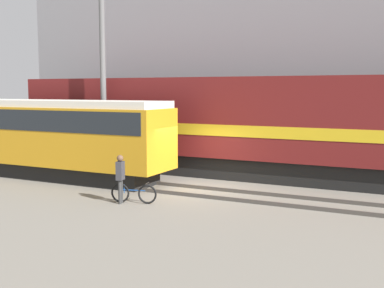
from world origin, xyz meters
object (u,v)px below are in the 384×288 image
at_px(bicycle, 134,193).
at_px(utility_pole_left, 103,76).
at_px(streetcar, 47,133).
at_px(person, 120,174).
at_px(freight_locomotive, 224,124).

height_order(bicycle, utility_pole_left, utility_pole_left).
bearing_deg(streetcar, person, -25.10).
relative_size(streetcar, person, 7.00).
xyz_separation_m(streetcar, bicycle, (6.35, -2.54, -1.69)).
bearing_deg(utility_pole_left, streetcar, -128.25).
bearing_deg(streetcar, bicycle, -21.83).
xyz_separation_m(person, utility_pole_left, (-4.31, 4.88, 3.62)).
bearing_deg(utility_pole_left, freight_locomotive, 21.22).
distance_m(freight_locomotive, person, 7.17).
height_order(freight_locomotive, person, freight_locomotive).
distance_m(streetcar, utility_pole_left, 3.75).
height_order(streetcar, person, streetcar).
relative_size(bicycle, person, 0.96).
distance_m(freight_locomotive, streetcar, 8.17).
xyz_separation_m(freight_locomotive, streetcar, (-7.01, -4.17, -0.38)).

